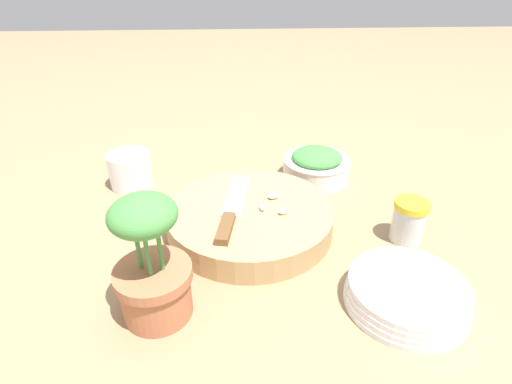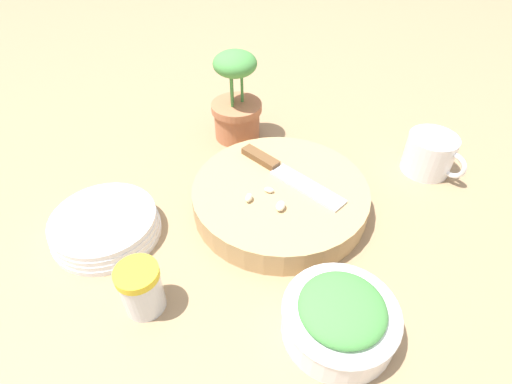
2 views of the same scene
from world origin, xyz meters
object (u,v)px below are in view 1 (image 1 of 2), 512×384
(garlic_cloves, at_px, (274,203))
(spice_jar, at_px, (409,221))
(cutting_board, at_px, (250,218))
(plate_stack, at_px, (407,294))
(potted_herb, at_px, (152,269))
(chef_knife, at_px, (231,211))
(coffee_mug, at_px, (131,170))
(herb_bowl, at_px, (316,165))

(garlic_cloves, distance_m, spice_jar, 0.24)
(cutting_board, relative_size, plate_stack, 1.72)
(garlic_cloves, height_order, potted_herb, potted_herb)
(spice_jar, bearing_deg, plate_stack, 68.42)
(cutting_board, distance_m, potted_herb, 0.25)
(chef_knife, bearing_deg, coffee_mug, 148.07)
(spice_jar, bearing_deg, potted_herb, 19.26)
(potted_herb, bearing_deg, chef_knife, -120.41)
(garlic_cloves, relative_size, potted_herb, 0.39)
(potted_herb, bearing_deg, garlic_cloves, -132.74)
(spice_jar, xyz_separation_m, coffee_mug, (0.54, -0.24, -0.00))
(cutting_board, distance_m, chef_knife, 0.05)
(cutting_board, distance_m, coffee_mug, 0.32)
(potted_herb, bearing_deg, cutting_board, -125.54)
(cutting_board, relative_size, coffee_mug, 2.54)
(garlic_cloves, distance_m, coffee_mug, 0.35)
(cutting_board, height_order, chef_knife, chef_knife)
(herb_bowl, xyz_separation_m, coffee_mug, (0.42, 0.01, 0.00))
(garlic_cloves, bearing_deg, potted_herb, 47.26)
(cutting_board, bearing_deg, herb_bowl, -130.21)
(cutting_board, distance_m, herb_bowl, 0.25)
(chef_knife, distance_m, spice_jar, 0.32)
(cutting_board, bearing_deg, spice_jar, 169.71)
(chef_knife, relative_size, herb_bowl, 1.46)
(garlic_cloves, bearing_deg, chef_knife, 13.26)
(garlic_cloves, relative_size, herb_bowl, 0.49)
(coffee_mug, bearing_deg, chef_knife, 137.88)
(chef_knife, xyz_separation_m, herb_bowl, (-0.20, -0.21, -0.02))
(chef_knife, relative_size, potted_herb, 1.17)
(cutting_board, relative_size, herb_bowl, 1.99)
(garlic_cloves, height_order, plate_stack, garlic_cloves)
(cutting_board, xyz_separation_m, plate_stack, (-0.22, 0.21, -0.00))
(garlic_cloves, xyz_separation_m, coffee_mug, (0.30, -0.18, -0.01))
(coffee_mug, bearing_deg, cutting_board, 144.06)
(cutting_board, relative_size, chef_knife, 1.37)
(plate_stack, height_order, potted_herb, potted_herb)
(cutting_board, height_order, plate_stack, cutting_board)
(chef_knife, bearing_deg, spice_jar, 3.66)
(herb_bowl, relative_size, spice_jar, 1.96)
(chef_knife, bearing_deg, herb_bowl, 56.70)
(spice_jar, height_order, plate_stack, spice_jar)
(cutting_board, height_order, potted_herb, potted_herb)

